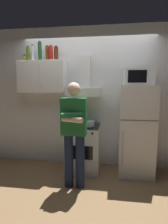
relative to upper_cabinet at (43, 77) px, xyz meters
The scene contains 16 objects.
ground_plane 1.98m from the upper_cabinet, 23.77° to the right, with size 7.00×7.00×0.00m, color olive.
back_wall_tiled 0.97m from the upper_cabinet, 14.86° to the left, with size 4.80×0.10×2.70m, color white.
upper_cabinet is the anchor object (origin of this frame).
stove_oven 1.55m from the upper_cabinet, ahead, with size 0.60×0.62×0.87m.
range_hood 0.81m from the upper_cabinet, ahead, with size 0.60×0.44×0.75m.
refrigerator 2.00m from the upper_cabinet, ahead, with size 0.60×0.62×1.60m.
microwave 1.75m from the upper_cabinet, ahead, with size 0.48×0.37×0.28m.
person_standing 1.35m from the upper_cabinet, 44.26° to the right, with size 0.38×0.33×1.64m.
cooking_pot 1.27m from the upper_cabinet, 14.73° to the right, with size 0.27×0.17×0.10m.
bottle_beer_brown 0.44m from the upper_cabinet, ahead, with size 0.06×0.06×0.28m.
bottle_wine_green 0.47m from the upper_cabinet, 164.38° to the right, with size 0.07×0.07×0.36m.
bottle_vodka_clear 0.48m from the upper_cabinet, behind, with size 0.07×0.07×0.30m.
bottle_spice_jar 0.51m from the upper_cabinet, behind, with size 0.06×0.06×0.12m.
bottle_rum_dark 0.51m from the upper_cabinet, ahead, with size 0.08×0.08×0.26m.
bottle_olive_oil 0.51m from the upper_cabinet, behind, with size 0.06×0.06×0.27m.
bottle_soda_red 0.47m from the upper_cabinet, ahead, with size 0.07×0.07×0.28m.
Camera 1 is at (0.46, -3.05, 1.60)m, focal length 29.70 mm.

